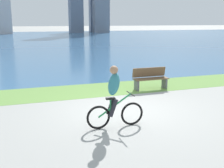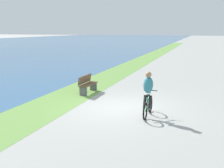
{
  "view_description": "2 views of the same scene",
  "coord_description": "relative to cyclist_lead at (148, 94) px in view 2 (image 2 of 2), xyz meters",
  "views": [
    {
      "loc": [
        -3.15,
        -8.07,
        2.82
      ],
      "look_at": [
        -0.45,
        -0.16,
        0.95
      ],
      "focal_mm": 45.3,
      "sensor_mm": 36.0,
      "label": 1
    },
    {
      "loc": [
        -10.45,
        -3.1,
        3.16
      ],
      "look_at": [
        -0.36,
        0.28,
        1.06
      ],
      "focal_mm": 44.14,
      "sensor_mm": 36.0,
      "label": 2
    }
  ],
  "objects": [
    {
      "name": "ground_plane",
      "position": [
        0.76,
        1.24,
        -0.84
      ],
      "size": [
        300.0,
        300.0,
        0.0
      ],
      "primitive_type": "plane",
      "color": "#9E9E99"
    },
    {
      "name": "grass_strip_bayside",
      "position": [
        0.76,
        4.27,
        -0.83
      ],
      "size": [
        120.0,
        2.39,
        0.01
      ],
      "primitive_type": "cube",
      "color": "#6B9947",
      "rests_on": "ground"
    },
    {
      "name": "cyclist_lead",
      "position": [
        0.0,
        0.0,
        0.0
      ],
      "size": [
        1.61,
        0.52,
        1.69
      ],
      "color": "black",
      "rests_on": "ground"
    },
    {
      "name": "bench_near_path",
      "position": [
        2.9,
        3.68,
        -0.39
      ],
      "size": [
        1.5,
        0.47,
        0.9
      ],
      "color": "brown",
      "rests_on": "ground"
    }
  ]
}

